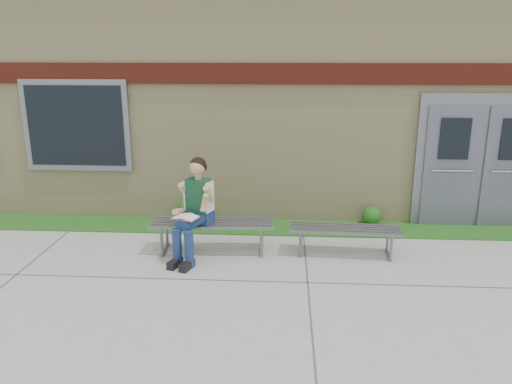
{
  "coord_description": "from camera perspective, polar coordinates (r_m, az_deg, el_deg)",
  "views": [
    {
      "loc": [
        0.68,
        -5.57,
        2.99
      ],
      "look_at": [
        0.24,
        1.7,
        0.9
      ],
      "focal_mm": 35.0,
      "sensor_mm": 36.0,
      "label": 1
    }
  ],
  "objects": [
    {
      "name": "ground",
      "position": [
        6.36,
        -3.14,
        -12.08
      ],
      "size": [
        80.0,
        80.0,
        0.0
      ],
      "primitive_type": "plane",
      "color": "#9E9E99",
      "rests_on": "ground"
    },
    {
      "name": "grass_strip",
      "position": [
        8.72,
        -1.2,
        -3.99
      ],
      "size": [
        16.0,
        0.8,
        0.02
      ],
      "primitive_type": "cube",
      "color": "#165115",
      "rests_on": "ground"
    },
    {
      "name": "school_building",
      "position": [
        11.61,
        0.11,
        11.6
      ],
      "size": [
        16.2,
        6.22,
        4.2
      ],
      "color": "beige",
      "rests_on": "ground"
    },
    {
      "name": "bench_left",
      "position": [
        7.62,
        -4.99,
        -4.16
      ],
      "size": [
        1.88,
        0.59,
        0.48
      ],
      "rotation": [
        0.0,
        0.0,
        0.04
      ],
      "color": "slate",
      "rests_on": "ground"
    },
    {
      "name": "bench_right",
      "position": [
        7.61,
        10.13,
        -4.72
      ],
      "size": [
        1.67,
        0.55,
        0.43
      ],
      "rotation": [
        0.0,
        0.0,
        -0.06
      ],
      "color": "slate",
      "rests_on": "ground"
    },
    {
      "name": "girl",
      "position": [
        7.33,
        -7.07,
        -1.78
      ],
      "size": [
        0.64,
        0.97,
        1.49
      ],
      "rotation": [
        0.0,
        0.0,
        -0.35
      ],
      "color": "navy",
      "rests_on": "ground"
    },
    {
      "name": "shrub_mid",
      "position": [
        9.01,
        -7.43,
        -1.87
      ],
      "size": [
        0.45,
        0.45,
        0.45
      ],
      "primitive_type": "sphere",
      "color": "#165115",
      "rests_on": "grass_strip"
    },
    {
      "name": "shrub_east",
      "position": [
        9.01,
        13.1,
        -2.61
      ],
      "size": [
        0.32,
        0.32,
        0.32
      ],
      "primitive_type": "sphere",
      "color": "#165115",
      "rests_on": "grass_strip"
    }
  ]
}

